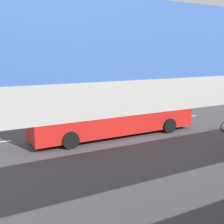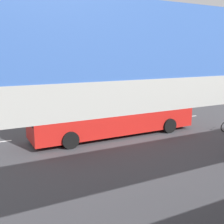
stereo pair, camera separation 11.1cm
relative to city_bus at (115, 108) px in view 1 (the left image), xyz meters
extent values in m
plane|color=#424247|center=(-0.43, 0.56, -1.88)|extent=(80.00, 80.00, 0.00)
cube|color=red|center=(-0.01, 0.00, -0.17)|extent=(11.50, 2.55, 2.86)
cube|color=black|center=(-0.01, 0.00, 0.35)|extent=(11.04, 2.59, 0.90)
cube|color=white|center=(-0.01, 0.00, 1.15)|extent=(11.27, 2.58, 0.20)
cube|color=black|center=(5.76, 0.00, 0.18)|extent=(0.04, 2.24, 1.20)
cylinder|color=black|center=(3.67, 1.27, -1.36)|extent=(1.04, 0.30, 1.04)
cylinder|color=black|center=(3.67, -1.27, -1.36)|extent=(1.04, 0.30, 1.04)
cylinder|color=black|center=(-3.69, 1.27, -1.36)|extent=(1.04, 0.30, 1.04)
cylinder|color=black|center=(-3.69, -1.27, -1.36)|extent=(1.04, 0.30, 1.04)
torus|color=black|center=(-7.38, 2.90, -1.52)|extent=(0.72, 0.06, 0.72)
cylinder|color=slate|center=(-2.34, -3.34, -0.48)|extent=(0.08, 0.08, 2.80)
cube|color=blue|center=(-2.34, -3.34, 0.62)|extent=(0.04, 0.60, 0.60)
cube|color=silver|center=(-8.43, -2.02, -1.88)|extent=(2.00, 0.20, 0.01)
cube|color=silver|center=(-4.43, -2.02, -1.88)|extent=(2.00, 0.20, 0.01)
cube|color=silver|center=(-0.43, -2.02, -1.88)|extent=(2.00, 0.20, 0.01)
cube|color=silver|center=(3.57, -2.02, -1.88)|extent=(2.00, 0.20, 0.01)
camera|label=1|loc=(8.78, 16.23, 3.61)|focal=44.39mm
camera|label=2|loc=(8.68, 16.29, 3.61)|focal=44.39mm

